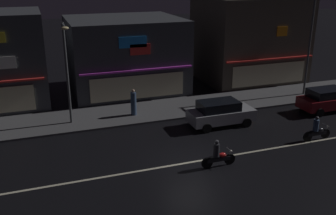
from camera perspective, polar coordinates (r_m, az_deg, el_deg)
The scene contains 13 objects.
ground_plane at distance 20.45m, azimuth 3.26°, elevation -8.21°, with size 140.00×140.00×0.00m, color black.
lane_divider_stripe at distance 20.44m, azimuth 3.26°, elevation -8.19°, with size 36.48×0.16×0.01m, color beige.
sidewalk_far at distance 27.43m, azimuth -3.24°, elevation -0.59°, with size 38.40×4.28×0.14m, color #4C4C4F.
storefront_center_block at distance 36.23m, azimuth 11.95°, elevation 9.98°, with size 8.72×7.43×7.45m.
storefront_right_block at distance 32.44m, azimuth -6.47°, elevation 7.88°, with size 9.06×8.32×6.00m.
streetlamp_west at distance 24.68m, azimuth -14.87°, elevation 6.06°, with size 0.44×1.64×6.51m.
streetlamp_mid at distance 31.90m, azimuth 20.71°, elevation 9.73°, with size 0.44×1.64×7.88m.
pedestrian_on_sidewalk at distance 26.40m, azimuth -5.16°, elevation 0.66°, with size 0.39×0.39×1.84m.
parked_car_near_kerb at distance 25.09m, azimuth 7.81°, elevation -0.77°, with size 4.30×1.98×1.67m.
parked_car_trailing at distance 29.78m, azimuth 22.73°, elevation 1.14°, with size 4.30×1.98×1.67m.
motorcycle_lead at distance 24.44m, azimuth 21.30°, elevation -3.15°, with size 1.90×0.60×1.52m.
motorcycle_trailing_far at distance 19.91m, azimuth 7.45°, elevation -7.11°, with size 1.90×0.60×1.52m.
traffic_cone at distance 27.11m, azimuth 12.39°, elevation -0.82°, with size 0.36×0.36×0.55m, color orange.
Camera 1 is at (-7.09, -16.64, 9.54)m, focal length 40.86 mm.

